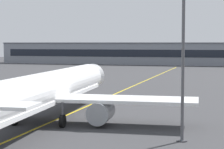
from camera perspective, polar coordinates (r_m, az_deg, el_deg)
taxiway_centreline at (r=62.19m, az=-1.80°, el=-3.59°), size 0.31×180.00×0.01m
airliner_foreground at (r=45.41m, az=-9.08°, el=-2.28°), size 32.26×41.52×11.65m
apron_lamp_post at (r=36.68m, az=9.53°, el=3.01°), size 2.24×0.90×14.84m
safety_cone_by_nose_gear at (r=59.04m, az=-1.17°, el=-3.76°), size 0.44×0.44×0.55m
terminal_building at (r=165.30m, az=11.35°, el=2.74°), size 158.97×12.40×8.66m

